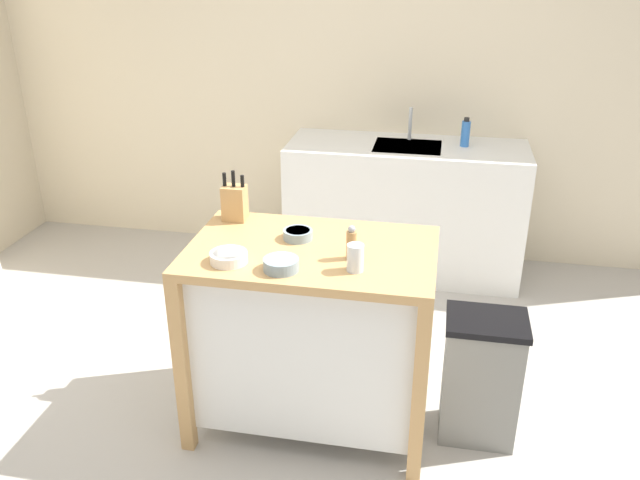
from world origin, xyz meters
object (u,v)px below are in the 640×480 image
object	(u,v)px
bowl_ceramic_wide	(298,234)
bottle_spray_cleaner	(465,133)
sink_faucet	(410,124)
trash_bin	(481,377)
bowl_stoneware_deep	(229,257)
bowl_ceramic_small	(281,264)
kitchen_island	(312,327)
knife_block	(235,202)
pepper_grinder	(351,243)
drinking_cup	(355,258)

from	to	relation	value
bowl_ceramic_wide	bottle_spray_cleaner	xyz separation A→B (m)	(0.75, 1.66, 0.06)
sink_faucet	trash_bin	bearing A→B (deg)	-75.11
bowl_stoneware_deep	trash_bin	xyz separation A→B (m)	(1.10, 0.23, -0.62)
bowl_ceramic_small	trash_bin	xyz separation A→B (m)	(0.87, 0.26, -0.63)
kitchen_island	bowl_stoneware_deep	size ratio (longest dim) A/B	6.91
bowl_stoneware_deep	sink_faucet	xyz separation A→B (m)	(0.62, 2.04, 0.08)
sink_faucet	bottle_spray_cleaner	bearing A→B (deg)	-14.11
knife_block	trash_bin	xyz separation A→B (m)	(1.21, -0.22, -0.69)
bowl_stoneware_deep	sink_faucet	distance (m)	2.14
knife_block	bowl_ceramic_small	distance (m)	0.60
bowl_ceramic_wide	bowl_stoneware_deep	distance (m)	0.37
bowl_ceramic_wide	trash_bin	size ratio (longest dim) A/B	0.21
pepper_grinder	bottle_spray_cleaner	xyz separation A→B (m)	(0.49, 1.82, 0.01)
bowl_stoneware_deep	knife_block	bearing A→B (deg)	104.20
pepper_grinder	kitchen_island	bearing A→B (deg)	160.07
knife_block	sink_faucet	size ratio (longest dim) A/B	1.12
drinking_cup	pepper_grinder	xyz separation A→B (m)	(-0.03, 0.11, 0.01)
drinking_cup	trash_bin	distance (m)	0.89
bowl_ceramic_wide	bowl_stoneware_deep	xyz separation A→B (m)	(-0.23, -0.29, 0.00)
trash_bin	bottle_spray_cleaner	size ratio (longest dim) A/B	3.29
pepper_grinder	bowl_ceramic_wide	bearing A→B (deg)	149.92
knife_block	bowl_stoneware_deep	xyz separation A→B (m)	(0.11, -0.45, -0.07)
drinking_cup	bottle_spray_cleaner	size ratio (longest dim) A/B	0.60
pepper_grinder	trash_bin	bearing A→B (deg)	9.02
sink_faucet	bowl_ceramic_wide	bearing A→B (deg)	-102.34
kitchen_island	trash_bin	world-z (taller)	kitchen_island
bowl_ceramic_wide	bowl_ceramic_small	xyz separation A→B (m)	(0.00, -0.32, 0.00)
kitchen_island	bowl_ceramic_wide	size ratio (longest dim) A/B	8.20
knife_block	pepper_grinder	size ratio (longest dim) A/B	1.63
knife_block	bowl_ceramic_wide	distance (m)	0.39
kitchen_island	bottle_spray_cleaner	xyz separation A→B (m)	(0.67, 1.75, 0.49)
kitchen_island	bowl_stoneware_deep	bearing A→B (deg)	-147.44
knife_block	bowl_stoneware_deep	size ratio (longest dim) A/B	1.56
drinking_cup	bowl_ceramic_wide	bearing A→B (deg)	138.58
kitchen_island	sink_faucet	xyz separation A→B (m)	(0.30, 1.84, 0.51)
bowl_ceramic_small	bowl_stoneware_deep	bearing A→B (deg)	172.76
knife_block	trash_bin	size ratio (longest dim) A/B	0.39
bowl_ceramic_wide	sink_faucet	distance (m)	1.80
knife_block	bowl_ceramic_small	size ratio (longest dim) A/B	1.68
kitchen_island	sink_faucet	bearing A→B (deg)	80.63
drinking_cup	sink_faucet	world-z (taller)	sink_faucet
sink_faucet	bowl_ceramic_small	bearing A→B (deg)	-100.49
pepper_grinder	bowl_stoneware_deep	bearing A→B (deg)	-165.15
knife_block	kitchen_island	bearing A→B (deg)	-30.59
knife_block	drinking_cup	world-z (taller)	knife_block
kitchen_island	pepper_grinder	bearing A→B (deg)	-19.93
knife_block	bowl_ceramic_wide	xyz separation A→B (m)	(0.35, -0.17, -0.07)
pepper_grinder	bowl_ceramic_small	bearing A→B (deg)	-148.63
pepper_grinder	trash_bin	world-z (taller)	pepper_grinder
bowl_ceramic_small	trash_bin	world-z (taller)	bowl_ceramic_small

